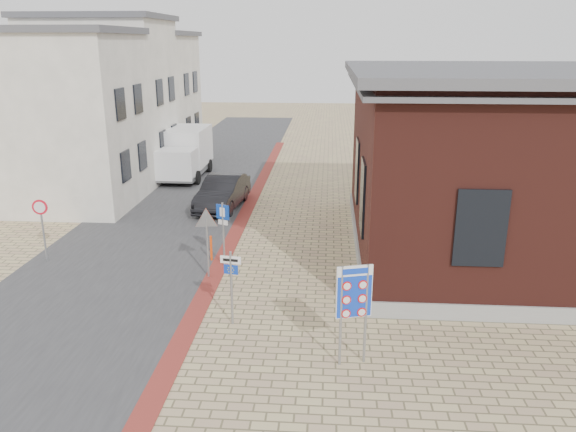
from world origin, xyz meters
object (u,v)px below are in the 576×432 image
(border_sign, at_px, (354,294))
(essen_sign, at_px, (231,277))
(box_truck, at_px, (186,153))
(parking_sign, at_px, (223,224))
(sedan, at_px, (223,192))
(bollard, at_px, (211,248))

(border_sign, xyz_separation_m, essen_sign, (-3.30, 1.80, -0.45))
(border_sign, bearing_deg, box_truck, 99.31)
(essen_sign, relative_size, parking_sign, 0.93)
(border_sign, height_order, parking_sign, border_sign)
(sedan, bearing_deg, bollard, -77.24)
(box_truck, xyz_separation_m, essen_sign, (5.70, -17.63, -0.03))
(sedan, xyz_separation_m, border_sign, (5.70, -13.28, 1.11))
(border_sign, bearing_deg, sedan, 97.69)
(border_sign, bearing_deg, bollard, 111.31)
(sedan, relative_size, essen_sign, 2.14)
(bollard, bearing_deg, parking_sign, -41.22)
(essen_sign, height_order, bollard, essen_sign)
(sedan, xyz_separation_m, essen_sign, (2.40, -11.48, 0.66))
(sedan, bearing_deg, border_sign, -60.99)
(box_truck, xyz_separation_m, parking_sign, (4.70, -13.43, 0.14))
(parking_sign, relative_size, bollard, 2.47)
(essen_sign, bearing_deg, parking_sign, 112.09)
(box_truck, height_order, bollard, box_truck)
(box_truck, relative_size, bollard, 5.66)
(sedan, height_order, box_truck, box_truck)
(sedan, height_order, border_sign, border_sign)
(parking_sign, xyz_separation_m, bollard, (-0.57, 0.50, -1.12))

